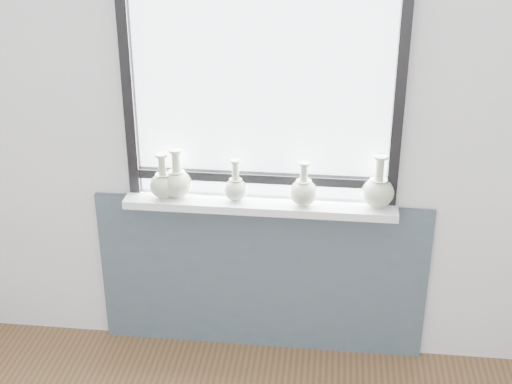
# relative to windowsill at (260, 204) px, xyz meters

# --- Properties ---
(back_wall) EXTENTS (3.60, 0.02, 2.60)m
(back_wall) POSITION_rel_windowsill_xyz_m (0.00, 0.10, 0.42)
(back_wall) COLOR silver
(back_wall) RESTS_ON ground
(apron_panel) EXTENTS (1.70, 0.03, 0.86)m
(apron_panel) POSITION_rel_windowsill_xyz_m (0.00, 0.07, -0.45)
(apron_panel) COLOR #42535D
(apron_panel) RESTS_ON ground
(windowsill) EXTENTS (1.32, 0.18, 0.04)m
(windowsill) POSITION_rel_windowsill_xyz_m (0.00, 0.00, 0.00)
(windowsill) COLOR white
(windowsill) RESTS_ON apron_panel
(window) EXTENTS (1.30, 0.06, 1.05)m
(window) POSITION_rel_windowsill_xyz_m (0.00, 0.06, 0.56)
(window) COLOR black
(window) RESTS_ON windowsill
(vase_a) EXTENTS (0.13, 0.13, 0.23)m
(vase_a) POSITION_rel_windowsill_xyz_m (-0.47, -0.01, 0.09)
(vase_a) COLOR #AEC09C
(vase_a) RESTS_ON windowsill
(vase_b) EXTENTS (0.15, 0.15, 0.24)m
(vase_b) POSITION_rel_windowsill_xyz_m (-0.41, 0.01, 0.10)
(vase_b) COLOR #AEC09C
(vase_b) RESTS_ON windowsill
(vase_c) EXTENTS (0.12, 0.12, 0.21)m
(vase_c) POSITION_rel_windowsill_xyz_m (-0.12, -0.00, 0.08)
(vase_c) COLOR #AEC09C
(vase_c) RESTS_ON windowsill
(vase_d) EXTENTS (0.14, 0.14, 0.22)m
(vase_d) POSITION_rel_windowsill_xyz_m (0.21, -0.02, 0.09)
(vase_d) COLOR #AEC09C
(vase_d) RESTS_ON windowsill
(vase_e) EXTENTS (0.15, 0.15, 0.26)m
(vase_e) POSITION_rel_windowsill_xyz_m (0.56, 0.01, 0.10)
(vase_e) COLOR #AEC09C
(vase_e) RESTS_ON windowsill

